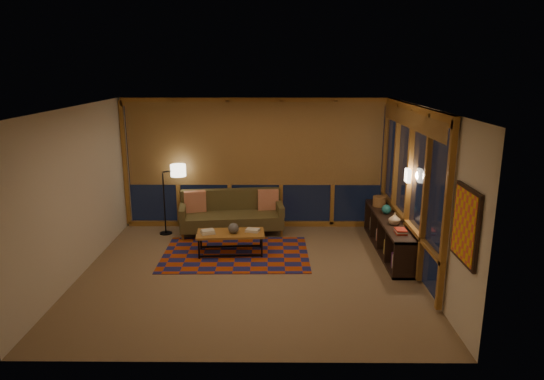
{
  "coord_description": "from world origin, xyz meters",
  "views": [
    {
      "loc": [
        0.43,
        -7.41,
        3.3
      ],
      "look_at": [
        0.36,
        0.67,
        1.24
      ],
      "focal_mm": 32.0,
      "sensor_mm": 36.0,
      "label": 1
    }
  ],
  "objects_px": {
    "sofa": "(232,213)",
    "coffee_table": "(231,243)",
    "floor_lamp": "(164,200)",
    "bookshelf": "(388,234)"
  },
  "relations": [
    {
      "from": "coffee_table",
      "to": "bookshelf",
      "type": "xyz_separation_m",
      "value": [
        2.88,
        0.15,
        0.12
      ]
    },
    {
      "from": "coffee_table",
      "to": "floor_lamp",
      "type": "bearing_deg",
      "value": 138.63
    },
    {
      "from": "sofa",
      "to": "floor_lamp",
      "type": "relative_size",
      "value": 1.45
    },
    {
      "from": "sofa",
      "to": "bookshelf",
      "type": "height_order",
      "value": "sofa"
    },
    {
      "from": "sofa",
      "to": "coffee_table",
      "type": "bearing_deg",
      "value": -93.2
    },
    {
      "from": "floor_lamp",
      "to": "bookshelf",
      "type": "relative_size",
      "value": 0.55
    },
    {
      "from": "sofa",
      "to": "coffee_table",
      "type": "height_order",
      "value": "sofa"
    },
    {
      "from": "sofa",
      "to": "coffee_table",
      "type": "relative_size",
      "value": 1.69
    },
    {
      "from": "coffee_table",
      "to": "floor_lamp",
      "type": "height_order",
      "value": "floor_lamp"
    },
    {
      "from": "floor_lamp",
      "to": "bookshelf",
      "type": "bearing_deg",
      "value": -43.21
    }
  ]
}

